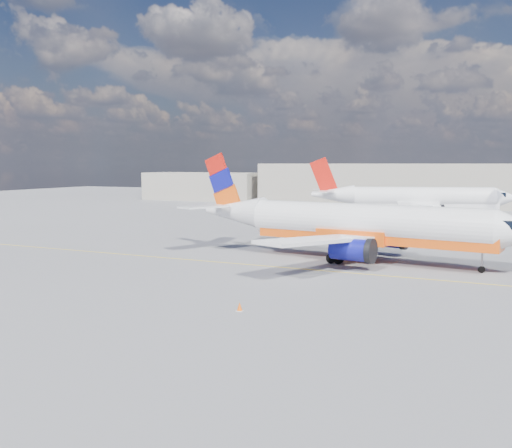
% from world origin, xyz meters
% --- Properties ---
extents(ground, '(240.00, 240.00, 0.00)m').
position_xyz_m(ground, '(0.00, 0.00, 0.00)').
color(ground, slate).
rests_on(ground, ground).
extents(taxi_line, '(70.00, 0.15, 0.01)m').
position_xyz_m(taxi_line, '(0.00, 3.00, 0.01)').
color(taxi_line, yellow).
rests_on(taxi_line, ground).
extents(terminal_main, '(70.00, 14.00, 8.00)m').
position_xyz_m(terminal_main, '(5.00, 75.00, 4.00)').
color(terminal_main, '#B2AA99').
rests_on(terminal_main, ground).
extents(terminal_annex, '(26.00, 10.00, 6.00)m').
position_xyz_m(terminal_annex, '(-45.00, 72.00, 3.00)').
color(terminal_annex, '#B2AA99').
rests_on(terminal_annex, ground).
extents(main_jet, '(30.16, 23.65, 9.13)m').
position_xyz_m(main_jet, '(6.22, 8.37, 3.04)').
color(main_jet, white).
rests_on(main_jet, ground).
extents(second_jet, '(29.63, 22.51, 8.99)m').
position_xyz_m(second_jet, '(5.06, 46.23, 3.00)').
color(second_jet, white).
rests_on(second_jet, ground).
extents(traffic_cone, '(0.35, 0.35, 0.49)m').
position_xyz_m(traffic_cone, '(4.71, -10.19, 0.24)').
color(traffic_cone, white).
rests_on(traffic_cone, ground).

